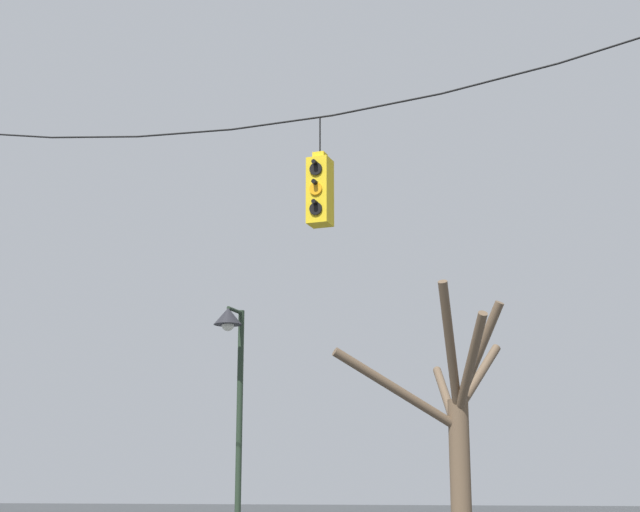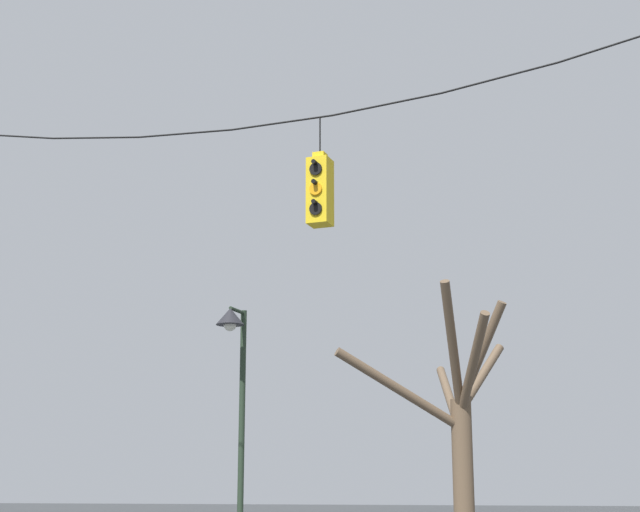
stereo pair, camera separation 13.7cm
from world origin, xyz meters
The scene contains 4 objects.
span_wire centered at (0.00, -0.32, 7.39)m, with size 12.21×0.03×0.67m.
traffic_light_near_left_pole centered at (0.66, -0.32, 5.96)m, with size 0.34×0.46×1.75m.
street_lamp centered at (-2.49, 3.28, 3.89)m, with size 0.55×0.94×4.97m.
bare_tree centered at (1.28, 5.84, 2.69)m, with size 3.32×4.34×5.46m.
Camera 1 is at (5.71, -13.83, 1.44)m, focal length 55.00 mm.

